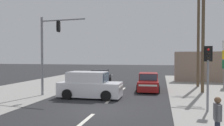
# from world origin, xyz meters

# --- Properties ---
(ground_plane) EXTENTS (140.00, 140.00, 0.00)m
(ground_plane) POSITION_xyz_m (0.00, 0.00, 0.00)
(ground_plane) COLOR #28282B
(lane_dash_near) EXTENTS (0.20, 2.40, 0.01)m
(lane_dash_near) POSITION_xyz_m (0.00, -2.00, 0.00)
(lane_dash_near) COLOR silver
(lane_dash_near) RESTS_ON ground
(lane_dash_mid) EXTENTS (0.20, 2.40, 0.01)m
(lane_dash_mid) POSITION_xyz_m (0.00, 3.00, 0.00)
(lane_dash_mid) COLOR silver
(lane_dash_mid) RESTS_ON ground
(lane_dash_far) EXTENTS (0.20, 2.40, 0.01)m
(lane_dash_far) POSITION_xyz_m (0.00, 8.00, 0.00)
(lane_dash_far) COLOR silver
(lane_dash_far) RESTS_ON ground
(kerb_left_verge) EXTENTS (8.00, 40.00, 0.02)m
(kerb_left_verge) POSITION_xyz_m (-8.50, 4.00, 0.01)
(kerb_left_verge) COLOR gray
(kerb_left_verge) RESTS_ON ground
(utility_pole_midground_right) EXTENTS (1.80, 0.26, 9.66)m
(utility_pole_midground_right) POSITION_xyz_m (6.77, 7.68, 5.07)
(utility_pole_midground_right) COLOR brown
(utility_pole_midground_right) RESTS_ON ground
(utility_pole_background_right) EXTENTS (1.80, 0.26, 10.13)m
(utility_pole_background_right) POSITION_xyz_m (6.99, 11.49, 5.31)
(utility_pole_background_right) COLOR brown
(utility_pole_background_right) RESTS_ON ground
(traffic_signal_mast) EXTENTS (3.68, 0.44, 6.00)m
(traffic_signal_mast) POSITION_xyz_m (-4.98, 3.55, 3.83)
(traffic_signal_mast) COLOR slate
(traffic_signal_mast) RESTS_ON ground
(pedestal_signal_right_kerb) EXTENTS (0.44, 0.30, 3.56)m
(pedestal_signal_right_kerb) POSITION_xyz_m (5.91, 1.10, 2.42)
(pedestal_signal_right_kerb) COLOR slate
(pedestal_signal_right_kerb) RESTS_ON ground
(suv_oncoming_near) EXTENTS (4.56, 2.11, 1.90)m
(suv_oncoming_near) POSITION_xyz_m (-1.64, 3.44, 0.88)
(suv_oncoming_near) COLOR silver
(suv_oncoming_near) RESTS_ON ground
(sedan_kerbside_parked) EXTENTS (2.07, 4.32, 1.56)m
(sedan_kerbside_parked) POSITION_xyz_m (-3.12, 11.56, 0.70)
(sedan_kerbside_parked) COLOR black
(sedan_kerbside_parked) RESTS_ON ground
(sedan_oncoming_mid) EXTENTS (2.01, 4.30, 1.56)m
(sedan_oncoming_mid) POSITION_xyz_m (2.32, 7.86, 0.70)
(sedan_oncoming_mid) COLOR maroon
(sedan_oncoming_mid) RESTS_ON ground
(pedestrian_at_kerb) EXTENTS (0.24, 0.56, 1.63)m
(pedestrian_at_kerb) POSITION_xyz_m (5.29, -3.69, 0.93)
(pedestrian_at_kerb) COLOR #232838
(pedestrian_at_kerb) RESTS_ON ground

